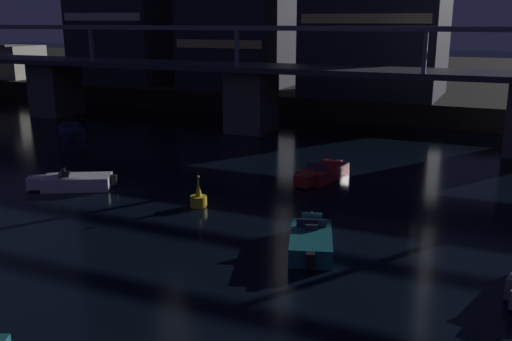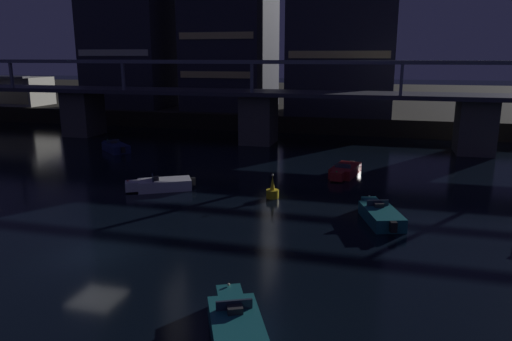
{
  "view_description": "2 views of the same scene",
  "coord_description": "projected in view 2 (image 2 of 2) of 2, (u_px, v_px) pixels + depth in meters",
  "views": [
    {
      "loc": [
        21.35,
        -13.37,
        9.71
      ],
      "look_at": [
        7.96,
        16.47,
        1.12
      ],
      "focal_mm": 39.78,
      "sensor_mm": 36.0,
      "label": 1
    },
    {
      "loc": [
        13.87,
        -19.88,
        9.82
      ],
      "look_at": [
        4.7,
        14.45,
        1.33
      ],
      "focal_mm": 33.67,
      "sensor_mm": 36.0,
      "label": 2
    }
  ],
  "objects": [
    {
      "name": "speedboat_far_right",
      "position": [
        115.0,
        147.0,
        50.81
      ],
      "size": [
        4.58,
        4.17,
        1.16
      ],
      "color": "#19234C",
      "rests_on": "ground"
    },
    {
      "name": "speedboat_mid_center",
      "position": [
        345.0,
        171.0,
        40.37
      ],
      "size": [
        2.49,
        5.23,
        1.16
      ],
      "color": "maroon",
      "rests_on": "ground"
    },
    {
      "name": "far_riverbank",
      "position": [
        317.0,
        99.0,
        100.49
      ],
      "size": [
        240.0,
        80.0,
        2.2
      ],
      "primitive_type": "cube",
      "color": "black",
      "rests_on": "ground"
    },
    {
      "name": "channel_buoy",
      "position": [
        272.0,
        191.0,
        33.98
      ],
      "size": [
        0.9,
        0.9,
        1.76
      ],
      "color": "yellow",
      "rests_on": "ground"
    },
    {
      "name": "ground_plane",
      "position": [
        94.0,
        254.0,
        24.44
      ],
      "size": [
        400.0,
        400.0,
        0.0
      ],
      "primitive_type": "plane",
      "color": "black"
    },
    {
      "name": "waterfront_pavilion",
      "position": [
        11.0,
        91.0,
        76.92
      ],
      "size": [
        12.4,
        7.4,
        4.7
      ],
      "color": "#B2AD9E",
      "rests_on": "far_riverbank"
    },
    {
      "name": "speedboat_mid_right",
      "position": [
        162.0,
        185.0,
        36.05
      ],
      "size": [
        4.88,
        3.56,
        1.16
      ],
      "color": "silver",
      "rests_on": "ground"
    },
    {
      "name": "river_bridge",
      "position": [
        259.0,
        107.0,
        54.67
      ],
      "size": [
        98.0,
        6.4,
        9.38
      ],
      "color": "#4C4944",
      "rests_on": "ground"
    },
    {
      "name": "speedboat_mid_left",
      "position": [
        236.0,
        328.0,
        17.03
      ],
      "size": [
        3.27,
        5.0,
        1.16
      ],
      "color": "#196066",
      "rests_on": "ground"
    },
    {
      "name": "speedboat_near_right",
      "position": [
        380.0,
        215.0,
        29.19
      ],
      "size": [
        2.93,
        5.14,
        1.16
      ],
      "color": "#196066",
      "rests_on": "ground"
    },
    {
      "name": "tower_west_tall",
      "position": [
        231.0,
        18.0,
        70.08
      ],
      "size": [
        11.43,
        13.97,
        26.37
      ],
      "color": "#282833",
      "rests_on": "far_riverbank"
    }
  ]
}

